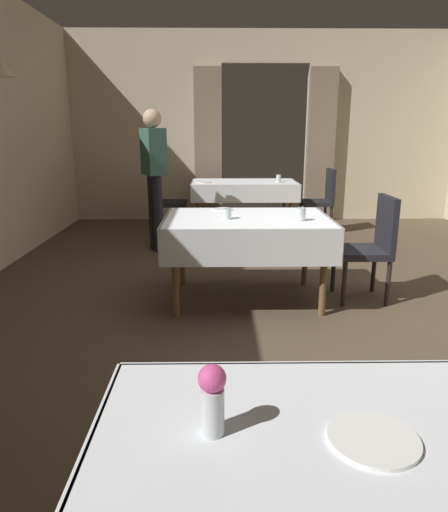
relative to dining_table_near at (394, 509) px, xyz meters
The scene contains 16 objects.
ground 2.98m from the dining_table_near, 82.29° to the left, with size 10.08×10.08×0.00m, color #4C3D2D.
wall_back 7.12m from the dining_table_near, 86.84° to the left, with size 6.40×0.27×3.00m.
dining_table_near is the anchor object (origin of this frame).
dining_table_mid 3.12m from the dining_table_near, 92.42° to the left, with size 1.43×1.03×0.75m.
dining_table_far 6.01m from the dining_table_near, 89.93° to the left, with size 1.54×0.88×0.75m.
chair_mid_right 3.26m from the dining_table_near, 72.71° to the left, with size 0.44×0.44×0.93m.
chair_far_left 6.08m from the dining_table_near, 100.85° to the left, with size 0.44×0.44×0.93m.
chair_far_right 6.11m from the dining_table_near, 79.04° to the left, with size 0.44×0.44×0.93m.
flower_vase_near 0.48m from the dining_table_near, 159.59° to the left, with size 0.07×0.07×0.19m.
plate_near_c 0.15m from the dining_table_near, 98.48° to the left, with size 0.22×0.22×0.01m, color white.
glass_mid_a 2.96m from the dining_table_near, 84.19° to the left, with size 0.08×0.08×0.11m, color silver.
glass_mid_b 3.05m from the dining_table_near, 95.77° to the left, with size 0.07×0.07×0.09m, color silver.
plate_mid_c 3.51m from the dining_table_near, 95.53° to the left, with size 0.19×0.19×0.01m, color white.
glass_far_a 5.89m from the dining_table_near, 85.19° to the left, with size 0.07×0.07×0.11m, color silver.
plate_far_b 5.88m from the dining_table_near, 95.62° to the left, with size 0.21×0.21×0.01m, color white.
person_waiter_by_doorway 5.06m from the dining_table_near, 103.26° to the left, with size 0.36×0.42×1.72m.
Camera 1 is at (-0.78, -3.73, 1.48)m, focal length 32.71 mm.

